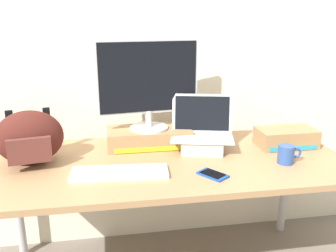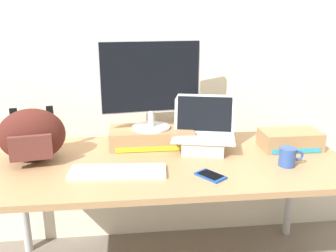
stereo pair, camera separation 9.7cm
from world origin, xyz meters
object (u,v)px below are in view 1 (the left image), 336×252
Objects in this scene: open_laptop at (202,139)px; cell_phone at (213,175)px; messenger_backpack at (29,138)px; coffee_mug at (286,154)px; desktop_monitor at (148,83)px; plush_toy at (28,140)px; toner_box_yellow at (149,137)px; external_keyboard at (120,172)px; toner_box_cyan at (286,138)px.

open_laptop is 2.40× the size of cell_phone.
coffee_mug is (1.25, -0.21, -0.09)m from messenger_backpack.
plush_toy is (-0.67, 0.07, -0.31)m from desktop_monitor.
toner_box_yellow is 1.03× the size of external_keyboard.
messenger_backpack is at bearing 157.60° from external_keyboard.
toner_box_yellow reaches higher than external_keyboard.
toner_box_yellow is 0.77m from toner_box_cyan.
messenger_backpack is (-0.43, 0.21, 0.12)m from external_keyboard.
toner_box_cyan reaches higher than plush_toy.
toner_box_cyan is at bearing -17.25° from desktop_monitor.
cell_phone is 0.61m from toner_box_cyan.
plush_toy reaches higher than coffee_mug.
coffee_mug is 0.79× the size of cell_phone.
coffee_mug is at bearing -29.87° from toner_box_yellow.
coffee_mug is (0.37, -0.25, -0.02)m from open_laptop.
messenger_backpack is (-0.88, -0.04, 0.07)m from open_laptop.
desktop_monitor is 1.74× the size of toner_box_cyan.
toner_box_cyan is at bearing 63.80° from coffee_mug.
toner_box_yellow is at bearing 81.26° from cell_phone.
toner_box_cyan is (0.76, -0.14, -0.31)m from desktop_monitor.
desktop_monitor is 0.62m from cell_phone.
open_laptop reaches higher than plush_toy.
plush_toy reaches higher than external_keyboard.
cell_phone is (-0.40, -0.08, -0.04)m from coffee_mug.
messenger_backpack is at bearing -163.99° from open_laptop.
cell_phone is at bearing -82.31° from open_laptop.
plush_toy is at bearing -177.73° from open_laptop.
messenger_backpack reaches higher than plush_toy.
open_laptop is at bearing -7.06° from messenger_backpack.
messenger_backpack is 1.37m from toner_box_cyan.
toner_box_cyan reaches higher than external_keyboard.
messenger_backpack is (-0.61, -0.16, -0.22)m from desktop_monitor.
cell_phone is at bearing -69.07° from desktop_monitor.
external_keyboard is 0.43m from cell_phone.
coffee_mug is at bearing -116.20° from toner_box_cyan.
messenger_backpack is 0.25m from plush_toy.
toner_box_cyan is (1.37, 0.02, -0.08)m from messenger_backpack.
toner_box_yellow is 0.31m from desktop_monitor.
open_laptop reaches higher than coffee_mug.
open_laptop is 0.52m from external_keyboard.
external_keyboard is at bearing -165.97° from toner_box_cyan.
coffee_mug is at bearing -36.84° from desktop_monitor.
toner_box_yellow is 0.84× the size of desktop_monitor.
open_laptop is at bearing 47.55° from cell_phone.
messenger_backpack is at bearing -172.58° from desktop_monitor.
desktop_monitor is 0.42m from open_laptop.
toner_box_yellow is at bearing 150.13° from coffee_mug.
desktop_monitor is at bearing 169.79° from toner_box_cyan.
plush_toy reaches higher than cell_phone.
cell_phone is at bearing -6.73° from external_keyboard.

